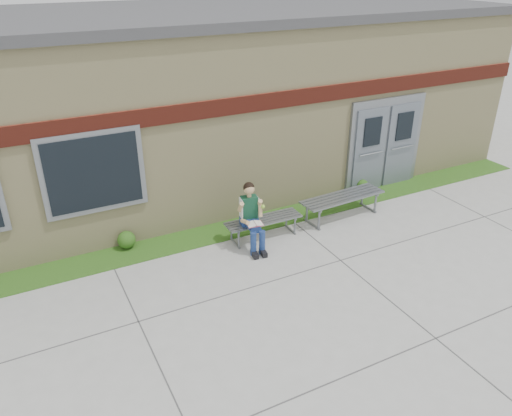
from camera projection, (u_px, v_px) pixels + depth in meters
ground at (311, 288)px, 8.91m from camera, size 80.00×80.00×0.00m
grass_strip at (247, 225)px, 10.97m from camera, size 16.00×0.80×0.02m
school_building at (188, 97)px, 12.72m from camera, size 16.20×6.22×4.20m
bench_left at (263, 223)px, 10.39m from camera, size 1.64×0.48×0.42m
bench_right at (342, 201)px, 11.17m from camera, size 2.04×0.67×0.52m
girl at (252, 216)px, 9.91m from camera, size 0.50×0.87×1.35m
shrub_mid at (127, 240)px, 10.03m from camera, size 0.36×0.36×0.36m
shrub_east at (362, 186)px, 12.46m from camera, size 0.32×0.32×0.32m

